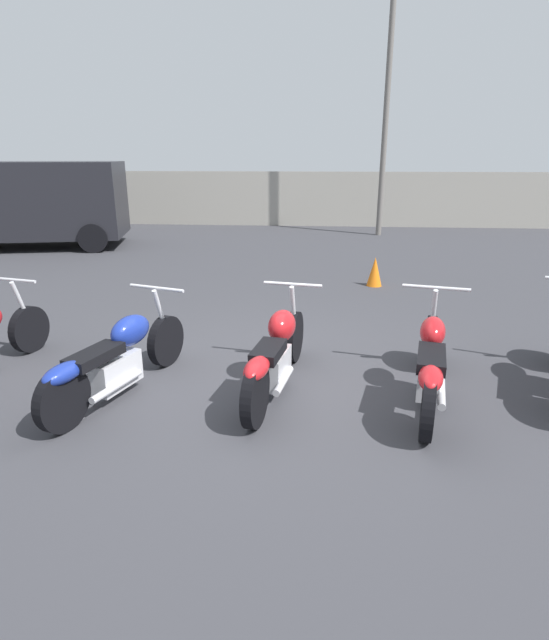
# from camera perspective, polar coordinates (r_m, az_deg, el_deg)

# --- Properties ---
(ground_plane) EXTENTS (60.00, 60.00, 0.00)m
(ground_plane) POSITION_cam_1_polar(r_m,az_deg,el_deg) (5.41, 0.04, -6.40)
(ground_plane) COLOR #38383D
(fence_back) EXTENTS (40.00, 0.04, 1.76)m
(fence_back) POSITION_cam_1_polar(r_m,az_deg,el_deg) (16.99, 3.50, 13.62)
(fence_back) COLOR #9E998E
(fence_back) RESTS_ON ground_plane
(light_pole_left) EXTENTS (0.70, 0.35, 7.41)m
(light_pole_left) POSITION_cam_1_polar(r_m,az_deg,el_deg) (15.38, 12.92, 25.83)
(light_pole_left) COLOR slate
(light_pole_left) RESTS_ON ground_plane
(motorcycle_slot_1) EXTENTS (0.91, 2.04, 0.94)m
(motorcycle_slot_1) POSITION_cam_1_polar(r_m,az_deg,el_deg) (5.08, -17.57, -4.18)
(motorcycle_slot_1) COLOR black
(motorcycle_slot_1) RESTS_ON ground_plane
(motorcycle_slot_2) EXTENTS (0.70, 2.09, 0.95)m
(motorcycle_slot_2) POSITION_cam_1_polar(r_m,az_deg,el_deg) (4.93, 0.21, -3.90)
(motorcycle_slot_2) COLOR black
(motorcycle_slot_2) RESTS_ON ground_plane
(motorcycle_slot_3) EXTENTS (0.79, 2.13, 0.96)m
(motorcycle_slot_3) POSITION_cam_1_polar(r_m,az_deg,el_deg) (4.97, 17.39, -4.66)
(motorcycle_slot_3) COLOR black
(motorcycle_slot_3) RESTS_ON ground_plane
(parked_van) EXTENTS (4.88, 2.98, 2.11)m
(parked_van) POSITION_cam_1_polar(r_m,az_deg,el_deg) (14.31, -26.24, 12.14)
(parked_van) COLOR black
(parked_van) RESTS_ON ground_plane
(traffic_cone_near) EXTENTS (0.27, 0.27, 0.52)m
(traffic_cone_near) POSITION_cam_1_polar(r_m,az_deg,el_deg) (9.23, 11.39, 5.45)
(traffic_cone_near) COLOR orange
(traffic_cone_near) RESTS_ON ground_plane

